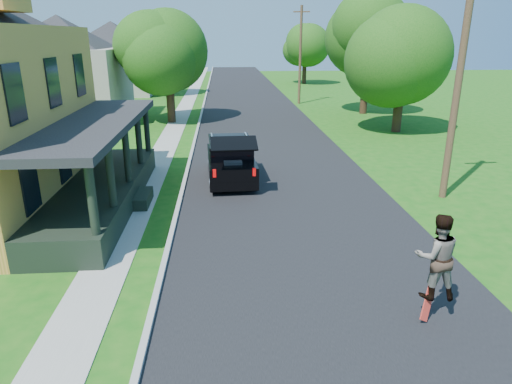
{
  "coord_description": "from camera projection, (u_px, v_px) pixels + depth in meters",
  "views": [
    {
      "loc": [
        -2.36,
        -9.95,
        5.92
      ],
      "look_at": [
        -1.43,
        3.0,
        1.42
      ],
      "focal_mm": 32.0,
      "sensor_mm": 36.0,
      "label": 1
    }
  ],
  "objects": [
    {
      "name": "street",
      "position": [
        259.0,
        128.0,
        30.32
      ],
      "size": [
        8.0,
        120.0,
        0.02
      ],
      "primitive_type": "cube",
      "color": "black",
      "rests_on": "ground"
    },
    {
      "name": "neighbor_house_far",
      "position": [
        113.0,
        52.0,
        46.88
      ],
      "size": [
        12.78,
        12.78,
        8.3
      ],
      "color": "#9F998D",
      "rests_on": "ground"
    },
    {
      "name": "utility_pole_far",
      "position": [
        300.0,
        54.0,
        39.79
      ],
      "size": [
        1.41,
        0.45,
        8.27
      ],
      "rotation": [
        0.0,
        0.0,
        -0.25
      ],
      "color": "#3D301C",
      "rests_on": "ground"
    },
    {
      "name": "tree_right_mid",
      "position": [
        369.0,
        30.0,
        34.05
      ],
      "size": [
        6.4,
        6.24,
        9.53
      ],
      "rotation": [
        0.0,
        0.0,
        0.06
      ],
      "color": "black",
      "rests_on": "ground"
    },
    {
      "name": "sidewalk",
      "position": [
        174.0,
        130.0,
        29.94
      ],
      "size": [
        1.3,
        120.0,
        0.03
      ],
      "primitive_type": "cube",
      "color": "gray",
      "rests_on": "ground"
    },
    {
      "name": "skateboarder",
      "position": [
        437.0,
        256.0,
        9.65
      ],
      "size": [
        0.99,
        0.8,
        1.93
      ],
      "rotation": [
        0.0,
        0.0,
        3.07
      ],
      "color": "black",
      "rests_on": "ground"
    },
    {
      "name": "neighbor_house_mid",
      "position": [
        62.0,
        60.0,
        31.8
      ],
      "size": [
        12.78,
        12.78,
        8.3
      ],
      "color": "#9F998D",
      "rests_on": "ground"
    },
    {
      "name": "curb",
      "position": [
        198.0,
        129.0,
        30.05
      ],
      "size": [
        0.15,
        120.0,
        0.12
      ],
      "primitive_type": "cube",
      "color": "#A0A19B",
      "rests_on": "ground"
    },
    {
      "name": "ground",
      "position": [
        321.0,
        283.0,
        11.47
      ],
      "size": [
        140.0,
        140.0,
        0.0
      ],
      "primitive_type": "plane",
      "color": "#145911",
      "rests_on": "ground"
    },
    {
      "name": "tree_left_far",
      "position": [
        158.0,
        41.0,
        44.88
      ],
      "size": [
        5.49,
        5.48,
        8.08
      ],
      "rotation": [
        0.0,
        0.0,
        -0.11
      ],
      "color": "black",
      "rests_on": "ground"
    },
    {
      "name": "front_walk",
      "position": [
        28.0,
        207.0,
        16.48
      ],
      "size": [
        6.5,
        1.2,
        0.03
      ],
      "primitive_type": "cube",
      "color": "gray",
      "rests_on": "ground"
    },
    {
      "name": "skateboard",
      "position": [
        427.0,
        304.0,
        9.87
      ],
      "size": [
        0.46,
        0.43,
        0.73
      ],
      "rotation": [
        0.0,
        0.0,
        0.25
      ],
      "color": "#A41A0E",
      "rests_on": "ground"
    },
    {
      "name": "utility_pole_near",
      "position": [
        462.0,
        59.0,
        15.87
      ],
      "size": [
        1.63,
        0.28,
        9.91
      ],
      "rotation": [
        0.0,
        0.0,
        0.07
      ],
      "color": "#3D301C",
      "rests_on": "ground"
    },
    {
      "name": "tree_right_far",
      "position": [
        305.0,
        43.0,
        56.28
      ],
      "size": [
        5.69,
        5.53,
        7.78
      ],
      "rotation": [
        0.0,
        0.0,
        0.06
      ],
      "color": "black",
      "rests_on": "ground"
    },
    {
      "name": "tree_right_near",
      "position": [
        403.0,
        49.0,
        27.71
      ],
      "size": [
        7.17,
        6.9,
        8.1
      ],
      "rotation": [
        0.0,
        0.0,
        0.33
      ],
      "color": "black",
      "rests_on": "ground"
    },
    {
      "name": "tree_left_mid",
      "position": [
        167.0,
        46.0,
        30.7
      ],
      "size": [
        7.06,
        6.76,
        8.04
      ],
      "rotation": [
        0.0,
        0.0,
        0.43
      ],
      "color": "black",
      "rests_on": "ground"
    },
    {
      "name": "black_suv",
      "position": [
        231.0,
        160.0,
        19.34
      ],
      "size": [
        2.08,
        4.97,
        2.28
      ],
      "rotation": [
        0.0,
        0.0,
        0.05
      ],
      "color": "black",
      "rests_on": "ground"
    }
  ]
}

